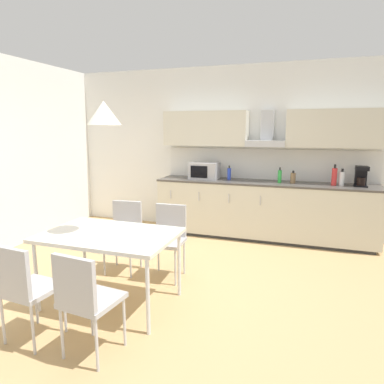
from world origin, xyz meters
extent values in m
cube|color=tan|center=(0.00, 0.00, -0.01)|extent=(8.05, 7.35, 0.02)
cube|color=white|center=(0.00, 2.50, 1.41)|extent=(6.44, 0.10, 2.82)
cube|color=#333333|center=(0.83, 2.14, 0.03)|extent=(3.32, 0.58, 0.05)
cube|color=beige|center=(0.83, 2.14, 0.48)|extent=(3.46, 0.63, 0.85)
cube|color=#4C4742|center=(0.83, 2.14, 0.92)|extent=(3.48, 0.65, 0.03)
cube|color=silver|center=(-0.65, 1.81, 0.69)|extent=(0.01, 0.01, 0.14)
cube|color=silver|center=(-0.16, 1.81, 0.69)|extent=(0.01, 0.01, 0.14)
cube|color=silver|center=(0.33, 1.81, 0.69)|extent=(0.01, 0.01, 0.14)
cube|color=silver|center=(0.83, 1.81, 0.69)|extent=(0.01, 0.01, 0.14)
cube|color=silver|center=(0.83, 2.44, 1.19)|extent=(3.46, 0.02, 0.51)
cube|color=beige|center=(-0.19, 2.28, 1.78)|extent=(1.42, 0.34, 0.57)
cube|color=beige|center=(1.85, 2.28, 1.78)|extent=(1.42, 0.34, 0.57)
cube|color=#B7BABF|center=(0.83, 2.26, 1.54)|extent=(0.62, 0.40, 0.10)
cube|color=#B7BABF|center=(0.83, 2.37, 1.80)|extent=(0.20, 0.16, 0.52)
cube|color=#ADADB2|center=(-0.17, 2.14, 1.07)|extent=(0.48, 0.34, 0.28)
cube|color=black|center=(-0.21, 1.96, 1.07)|extent=(0.29, 0.01, 0.20)
cube|color=black|center=(2.24, 2.14, 0.94)|extent=(0.18, 0.18, 0.02)
cylinder|color=black|center=(2.24, 2.13, 1.01)|extent=(0.12, 0.12, 0.12)
cube|color=black|center=(2.24, 2.20, 1.08)|extent=(0.16, 0.08, 0.30)
cube|color=black|center=(2.24, 2.13, 1.20)|extent=(0.18, 0.16, 0.06)
cylinder|color=brown|center=(1.28, 2.15, 1.01)|extent=(0.08, 0.08, 0.16)
cylinder|color=black|center=(1.28, 2.15, 1.11)|extent=(0.03, 0.03, 0.04)
cylinder|color=white|center=(1.98, 2.14, 1.04)|extent=(0.08, 0.08, 0.21)
cylinder|color=black|center=(1.98, 2.14, 1.16)|extent=(0.03, 0.03, 0.05)
cylinder|color=green|center=(1.08, 2.11, 1.03)|extent=(0.06, 0.06, 0.20)
cylinder|color=black|center=(1.08, 2.11, 1.15)|extent=(0.02, 0.02, 0.04)
cylinder|color=red|center=(1.87, 2.12, 1.06)|extent=(0.08, 0.08, 0.26)
cylinder|color=black|center=(1.87, 2.12, 1.22)|extent=(0.03, 0.03, 0.06)
cylinder|color=blue|center=(0.25, 2.20, 1.03)|extent=(0.06, 0.06, 0.19)
cylinder|color=black|center=(0.25, 2.20, 1.15)|extent=(0.02, 0.02, 0.04)
cube|color=silver|center=(-0.35, -0.54, 0.73)|extent=(1.32, 0.88, 0.04)
cylinder|color=silver|center=(-0.95, -0.92, 0.36)|extent=(0.04, 0.04, 0.71)
cylinder|color=silver|center=(0.25, -0.92, 0.36)|extent=(0.04, 0.04, 0.71)
cylinder|color=silver|center=(-0.95, -0.16, 0.36)|extent=(0.04, 0.04, 0.71)
cylinder|color=silver|center=(0.25, -0.16, 0.36)|extent=(0.04, 0.04, 0.71)
cube|color=#B2B2B7|center=(-0.64, 0.20, 0.45)|extent=(0.44, 0.44, 0.04)
cube|color=#B2B2B7|center=(-0.66, 0.38, 0.67)|extent=(0.38, 0.08, 0.40)
cylinder|color=silver|center=(-0.46, 0.05, 0.21)|extent=(0.02, 0.02, 0.43)
cylinder|color=silver|center=(-0.79, 0.01, 0.21)|extent=(0.02, 0.02, 0.43)
cylinder|color=silver|center=(-0.49, 0.39, 0.21)|extent=(0.02, 0.02, 0.43)
cylinder|color=silver|center=(-0.83, 0.35, 0.21)|extent=(0.02, 0.02, 0.43)
cube|color=#B2B2B7|center=(-0.64, -1.28, 0.45)|extent=(0.43, 0.43, 0.04)
cube|color=#B2B2B7|center=(-0.66, -1.46, 0.67)|extent=(0.38, 0.07, 0.40)
cylinder|color=silver|center=(-0.80, -1.09, 0.21)|extent=(0.02, 0.02, 0.43)
cylinder|color=silver|center=(-0.46, -1.12, 0.21)|extent=(0.02, 0.02, 0.43)
cylinder|color=silver|center=(-0.83, -1.43, 0.21)|extent=(0.02, 0.02, 0.43)
cylinder|color=silver|center=(-0.49, -1.46, 0.21)|extent=(0.02, 0.02, 0.43)
cube|color=#B2B2B7|center=(-0.05, -1.28, 0.45)|extent=(0.44, 0.44, 0.04)
cube|color=#B2B2B7|center=(-0.07, -1.46, 0.67)|extent=(0.38, 0.08, 0.40)
cylinder|color=silver|center=(-0.20, -1.09, 0.21)|extent=(0.02, 0.02, 0.43)
cylinder|color=silver|center=(0.13, -1.13, 0.21)|extent=(0.02, 0.02, 0.43)
cylinder|color=silver|center=(-0.24, -1.43, 0.21)|extent=(0.02, 0.02, 0.43)
cylinder|color=silver|center=(0.10, -1.46, 0.21)|extent=(0.02, 0.02, 0.43)
cube|color=#B2B2B7|center=(-0.05, 0.20, 0.45)|extent=(0.42, 0.42, 0.04)
cube|color=#B2B2B7|center=(-0.06, 0.38, 0.67)|extent=(0.38, 0.06, 0.40)
cylinder|color=silver|center=(0.13, 0.04, 0.21)|extent=(0.02, 0.02, 0.43)
cylinder|color=silver|center=(-0.21, 0.02, 0.21)|extent=(0.02, 0.02, 0.43)
cylinder|color=silver|center=(0.11, 0.38, 0.21)|extent=(0.02, 0.02, 0.43)
cylinder|color=silver|center=(-0.23, 0.36, 0.21)|extent=(0.02, 0.02, 0.43)
cone|color=silver|center=(-0.35, -0.54, 1.92)|extent=(0.32, 0.32, 0.22)
camera|label=1|loc=(1.49, -3.37, 1.77)|focal=32.00mm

